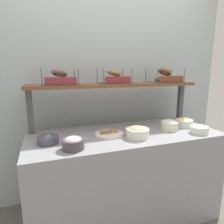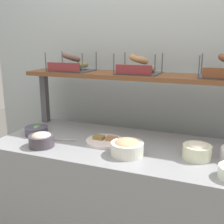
{
  "view_description": "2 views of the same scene",
  "coord_description": "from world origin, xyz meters",
  "px_view_note": "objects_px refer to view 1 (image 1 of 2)",
  "views": [
    {
      "loc": [
        -0.68,
        -1.55,
        1.41
      ],
      "look_at": [
        -0.1,
        0.07,
        1.04
      ],
      "focal_mm": 31.38,
      "sensor_mm": 36.0,
      "label": 1
    },
    {
      "loc": [
        0.52,
        -1.58,
        1.51
      ],
      "look_at": [
        -0.12,
        0.05,
        1.05
      ],
      "focal_mm": 44.35,
      "sensor_mm": 36.0,
      "label": 2
    }
  ],
  "objects_px": {
    "bowl_veggie_mix": "(48,140)",
    "bagel_basket_poppy": "(59,79)",
    "serving_plate_white": "(109,134)",
    "bowl_egg_salad": "(184,122)",
    "bagel_basket_everything": "(114,78)",
    "bagel_basket_cinnamon_raisin": "(164,78)",
    "serving_spoon_near_plate": "(76,141)",
    "bowl_lox_spread": "(138,132)",
    "bowl_scallion_spread": "(199,129)",
    "bowl_tuna_salad": "(73,143)",
    "bowl_potato_salad": "(170,125)"
  },
  "relations": [
    {
      "from": "bagel_basket_poppy",
      "to": "bowl_potato_salad",
      "type": "bearing_deg",
      "value": -17.3
    },
    {
      "from": "bowl_lox_spread",
      "to": "bagel_basket_poppy",
      "type": "relative_size",
      "value": 0.62
    },
    {
      "from": "bowl_veggie_mix",
      "to": "bagel_basket_poppy",
      "type": "xyz_separation_m",
      "value": [
        0.14,
        0.29,
        0.45
      ]
    },
    {
      "from": "bowl_veggie_mix",
      "to": "bagel_basket_poppy",
      "type": "height_order",
      "value": "bagel_basket_poppy"
    },
    {
      "from": "bowl_veggie_mix",
      "to": "bagel_basket_cinnamon_raisin",
      "type": "xyz_separation_m",
      "value": [
        1.23,
        0.29,
        0.45
      ]
    },
    {
      "from": "serving_plate_white",
      "to": "bagel_basket_poppy",
      "type": "xyz_separation_m",
      "value": [
        -0.38,
        0.25,
        0.47
      ]
    },
    {
      "from": "bowl_potato_salad",
      "to": "bagel_basket_everything",
      "type": "xyz_separation_m",
      "value": [
        -0.45,
        0.32,
        0.43
      ]
    },
    {
      "from": "bowl_veggie_mix",
      "to": "bowl_egg_salad",
      "type": "xyz_separation_m",
      "value": [
        1.31,
        0.04,
        0.01
      ]
    },
    {
      "from": "bowl_tuna_salad",
      "to": "serving_spoon_near_plate",
      "type": "height_order",
      "value": "bowl_tuna_salad"
    },
    {
      "from": "bowl_lox_spread",
      "to": "bowl_scallion_spread",
      "type": "height_order",
      "value": "bowl_lox_spread"
    },
    {
      "from": "bowl_potato_salad",
      "to": "bowl_tuna_salad",
      "type": "relative_size",
      "value": 1.01
    },
    {
      "from": "bowl_egg_salad",
      "to": "serving_plate_white",
      "type": "relative_size",
      "value": 0.69
    },
    {
      "from": "serving_spoon_near_plate",
      "to": "bowl_lox_spread",
      "type": "bearing_deg",
      "value": -6.45
    },
    {
      "from": "bowl_potato_salad",
      "to": "bowl_scallion_spread",
      "type": "distance_m",
      "value": 0.26
    },
    {
      "from": "bowl_lox_spread",
      "to": "bagel_basket_cinnamon_raisin",
      "type": "bearing_deg",
      "value": 38.11
    },
    {
      "from": "bagel_basket_poppy",
      "to": "serving_spoon_near_plate",
      "type": "bearing_deg",
      "value": -78.46
    },
    {
      "from": "serving_spoon_near_plate",
      "to": "bagel_basket_everything",
      "type": "xyz_separation_m",
      "value": [
        0.45,
        0.35,
        0.47
      ]
    },
    {
      "from": "serving_spoon_near_plate",
      "to": "bagel_basket_everything",
      "type": "bearing_deg",
      "value": 38.22
    },
    {
      "from": "bowl_egg_salad",
      "to": "bowl_veggie_mix",
      "type": "bearing_deg",
      "value": -178.05
    },
    {
      "from": "bowl_egg_salad",
      "to": "bagel_basket_everything",
      "type": "relative_size",
      "value": 0.6
    },
    {
      "from": "bowl_scallion_spread",
      "to": "bagel_basket_cinnamon_raisin",
      "type": "distance_m",
      "value": 0.65
    },
    {
      "from": "bowl_scallion_spread",
      "to": "serving_spoon_near_plate",
      "type": "relative_size",
      "value": 0.9
    },
    {
      "from": "bagel_basket_everything",
      "to": "bowl_egg_salad",
      "type": "bearing_deg",
      "value": -21.65
    },
    {
      "from": "bowl_potato_salad",
      "to": "serving_plate_white",
      "type": "xyz_separation_m",
      "value": [
        -0.59,
        0.05,
        -0.04
      ]
    },
    {
      "from": "bowl_egg_salad",
      "to": "bowl_potato_salad",
      "type": "bearing_deg",
      "value": -165.73
    },
    {
      "from": "bowl_tuna_salad",
      "to": "bowl_egg_salad",
      "type": "distance_m",
      "value": 1.17
    },
    {
      "from": "bowl_egg_salad",
      "to": "bowl_lox_spread",
      "type": "bearing_deg",
      "value": -165.93
    },
    {
      "from": "bowl_egg_salad",
      "to": "bagel_basket_everything",
      "type": "bearing_deg",
      "value": 158.35
    },
    {
      "from": "bagel_basket_cinnamon_raisin",
      "to": "bowl_veggie_mix",
      "type": "bearing_deg",
      "value": -166.49
    },
    {
      "from": "bowl_scallion_spread",
      "to": "bagel_basket_cinnamon_raisin",
      "type": "height_order",
      "value": "bagel_basket_cinnamon_raisin"
    },
    {
      "from": "bowl_lox_spread",
      "to": "bagel_basket_poppy",
      "type": "xyz_separation_m",
      "value": [
        -0.58,
        0.4,
        0.43
      ]
    },
    {
      "from": "bowl_lox_spread",
      "to": "serving_spoon_near_plate",
      "type": "bearing_deg",
      "value": 173.55
    },
    {
      "from": "bowl_veggie_mix",
      "to": "bagel_basket_cinnamon_raisin",
      "type": "bearing_deg",
      "value": 13.51
    },
    {
      "from": "serving_plate_white",
      "to": "bowl_potato_salad",
      "type": "bearing_deg",
      "value": -4.82
    },
    {
      "from": "bowl_lox_spread",
      "to": "serving_spoon_near_plate",
      "type": "xyz_separation_m",
      "value": [
        -0.51,
        0.06,
        -0.04
      ]
    },
    {
      "from": "bowl_tuna_salad",
      "to": "bowl_lox_spread",
      "type": "bearing_deg",
      "value": 7.37
    },
    {
      "from": "bagel_basket_everything",
      "to": "bagel_basket_cinnamon_raisin",
      "type": "height_order",
      "value": "bagel_basket_cinnamon_raisin"
    },
    {
      "from": "serving_spoon_near_plate",
      "to": "bagel_basket_poppy",
      "type": "distance_m",
      "value": 0.58
    },
    {
      "from": "bowl_lox_spread",
      "to": "serving_plate_white",
      "type": "bearing_deg",
      "value": 144.36
    },
    {
      "from": "bowl_tuna_salad",
      "to": "bagel_basket_cinnamon_raisin",
      "type": "xyz_separation_m",
      "value": [
        1.06,
        0.47,
        0.43
      ]
    },
    {
      "from": "bowl_veggie_mix",
      "to": "bagel_basket_poppy",
      "type": "bearing_deg",
      "value": 65.23
    },
    {
      "from": "bowl_veggie_mix",
      "to": "bowl_potato_salad",
      "type": "height_order",
      "value": "bowl_potato_salad"
    },
    {
      "from": "bowl_scallion_spread",
      "to": "serving_plate_white",
      "type": "relative_size",
      "value": 0.63
    },
    {
      "from": "bowl_veggie_mix",
      "to": "bowl_tuna_salad",
      "type": "relative_size",
      "value": 1.01
    },
    {
      "from": "bowl_lox_spread",
      "to": "bagel_basket_poppy",
      "type": "distance_m",
      "value": 0.83
    },
    {
      "from": "bowl_tuna_salad",
      "to": "serving_spoon_near_plate",
      "type": "bearing_deg",
      "value": 74.15
    },
    {
      "from": "bagel_basket_poppy",
      "to": "bowl_tuna_salad",
      "type": "bearing_deg",
      "value": -85.99
    },
    {
      "from": "serving_plate_white",
      "to": "bagel_basket_cinnamon_raisin",
      "type": "distance_m",
      "value": 0.89
    },
    {
      "from": "bowl_potato_salad",
      "to": "bowl_egg_salad",
      "type": "relative_size",
      "value": 0.94
    },
    {
      "from": "bowl_lox_spread",
      "to": "bagel_basket_cinnamon_raisin",
      "type": "relative_size",
      "value": 0.58
    }
  ]
}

